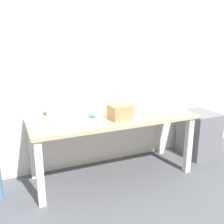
% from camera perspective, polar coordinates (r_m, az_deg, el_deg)
% --- Properties ---
extents(ground_plane, '(8.00, 8.00, 0.00)m').
position_cam_1_polar(ground_plane, '(3.31, 0.00, -13.16)').
color(ground_plane, '#515459').
extents(back_wall, '(5.20, 0.08, 2.60)m').
position_cam_1_polar(back_wall, '(3.28, -2.83, 10.56)').
color(back_wall, silver).
rests_on(back_wall, ground).
extents(desk, '(1.86, 0.70, 0.74)m').
position_cam_1_polar(desk, '(3.04, 0.00, -2.64)').
color(desk, tan).
rests_on(desk, ground).
extents(laptop_left, '(0.34, 0.29, 0.21)m').
position_cam_1_polar(laptop_left, '(3.02, -10.54, -0.28)').
color(laptop_left, silver).
rests_on(laptop_left, desk).
extents(beer_bottle, '(0.07, 0.07, 0.26)m').
position_cam_1_polar(beer_bottle, '(3.20, 1.34, 1.98)').
color(beer_bottle, '#99B7C1').
rests_on(beer_bottle, desk).
extents(computer_mouse, '(0.09, 0.12, 0.03)m').
position_cam_1_polar(computer_mouse, '(2.98, -4.28, -0.81)').
color(computer_mouse, '#338CC6').
rests_on(computer_mouse, desk).
extents(cardboard_box, '(0.26, 0.21, 0.16)m').
position_cam_1_polar(cardboard_box, '(2.89, 1.77, -0.03)').
color(cardboard_box, tan).
rests_on(cardboard_box, desk).
extents(paper_sheet_front_left, '(0.32, 0.36, 0.00)m').
position_cam_1_polar(paper_sheet_front_left, '(2.82, -6.95, -2.28)').
color(paper_sheet_front_left, white).
rests_on(paper_sheet_front_left, desk).
extents(paper_sheet_front_right, '(0.31, 0.35, 0.00)m').
position_cam_1_polar(paper_sheet_front_right, '(3.11, 8.22, -0.50)').
color(paper_sheet_front_right, '#F4E06B').
rests_on(paper_sheet_front_right, desk).
extents(filing_cabinet, '(0.40, 0.48, 0.61)m').
position_cam_1_polar(filing_cabinet, '(3.87, 18.06, -4.46)').
color(filing_cabinet, slate).
rests_on(filing_cabinet, ground).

